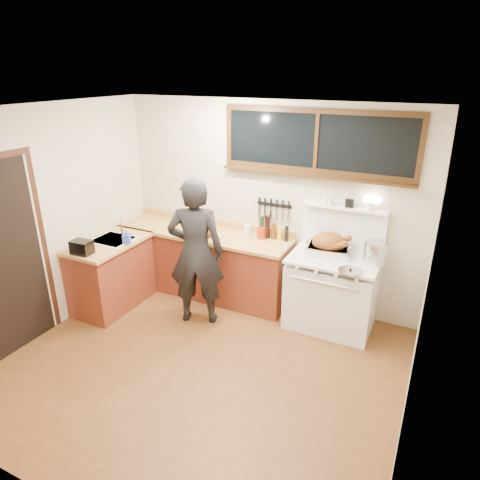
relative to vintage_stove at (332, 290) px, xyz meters
The scene contains 20 objects.
ground_plane 1.79m from the vintage_stove, 125.35° to the right, with size 4.00×3.50×0.02m, color #573117.
room_shell 2.10m from the vintage_stove, 125.35° to the right, with size 4.10×3.60×2.65m.
counter_back 1.80m from the vintage_stove, behind, with size 2.44×0.64×1.00m.
counter_left 2.81m from the vintage_stove, 163.78° to the right, with size 0.64×1.09×0.90m.
sink_unit 2.80m from the vintage_stove, 165.18° to the right, with size 0.50×0.45×0.37m.
vintage_stove is the anchor object (origin of this frame).
back_window 1.67m from the vintage_stove, 142.45° to the left, with size 2.32×0.13×0.77m.
left_doorway 3.63m from the vintage_stove, 146.76° to the right, with size 0.02×1.04×2.17m.
knife_strip 1.27m from the vintage_stove, 160.47° to the left, with size 0.46×0.03×0.28m.
man 1.68m from the vintage_stove, 157.98° to the right, with size 0.78×0.65×1.82m.
soap_bottle 2.59m from the vintage_stove, 163.15° to the right, with size 0.11×0.11×0.19m.
toaster 3.00m from the vintage_stove, 155.90° to the right, with size 0.25×0.19×0.17m.
cutting_board 1.74m from the vintage_stove, behind, with size 0.45×0.35×0.14m.
roast_turkey 0.55m from the vintage_stove, 143.84° to the left, with size 0.55×0.45×0.26m.
stockpot 0.71m from the vintage_stove, ahead, with size 0.33×0.33×0.25m.
saucepan 0.56m from the vintage_stove, 80.32° to the left, with size 0.21×0.29×0.12m.
pot_lid 0.60m from the vintage_stove, 51.71° to the right, with size 0.32×0.32×0.04m.
coffee_tin 1.13m from the vintage_stove, behind, with size 0.11×0.09×0.15m.
pitcher 1.31m from the vintage_stove, behind, with size 0.11×0.11×0.16m.
bottle_cluster 1.08m from the vintage_stove, 166.25° to the left, with size 0.40×0.07×0.30m.
Camera 1 is at (1.99, -3.13, 2.94)m, focal length 32.00 mm.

